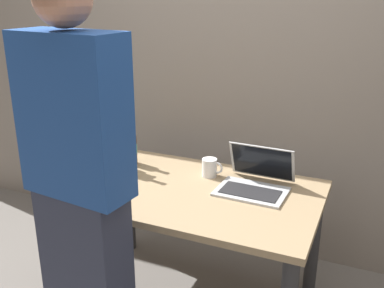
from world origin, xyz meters
TOP-DOWN VIEW (x-y plane):
  - desk at (0.00, 0.00)m, footprint 1.33×0.82m
  - laptop at (0.31, 0.14)m, footprint 0.36×0.34m
  - beer_bottle_dark at (-0.47, 0.19)m, footprint 0.07×0.07m
  - beer_bottle_brown at (-0.44, 0.06)m, footprint 0.06×0.06m
  - beer_bottle_amber at (-0.50, 0.11)m, footprint 0.07×0.07m
  - person_figure at (-0.17, -0.67)m, footprint 0.44×0.30m
  - coffee_mug at (0.03, 0.20)m, footprint 0.12×0.08m
  - back_wall at (0.00, 0.77)m, footprint 6.00×0.10m

SIDE VIEW (x-z plane):
  - desk at x=0.00m, z-range 0.24..0.94m
  - laptop at x=0.31m, z-range 0.64..0.85m
  - coffee_mug at x=0.03m, z-range 0.70..0.80m
  - beer_bottle_amber at x=-0.50m, z-range 0.67..0.94m
  - beer_bottle_dark at x=-0.47m, z-range 0.67..0.95m
  - beer_bottle_brown at x=-0.44m, z-range 0.66..0.97m
  - person_figure at x=-0.17m, z-range 0.03..1.83m
  - back_wall at x=0.00m, z-range 0.00..2.60m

